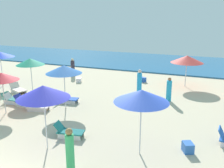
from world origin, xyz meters
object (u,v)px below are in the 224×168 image
at_px(umbrella_4, 141,96).
at_px(cooler_box_0, 143,80).
at_px(lounge_chair_3_0, 12,99).
at_px(beachgoer_0, 139,82).
at_px(umbrella_0, 2,77).
at_px(umbrella_8, 187,59).
at_px(beachgoer_2, 169,90).
at_px(umbrella_7, 64,69).
at_px(lounge_chair_0_1, 14,100).
at_px(umbrella_3, 30,62).
at_px(beachgoer_3, 70,152).
at_px(lounge_chair_0_0, 25,102).
at_px(cooler_box_2, 188,147).
at_px(umbrella_1, 0,54).
at_px(umbrella_5, 43,92).
at_px(beachgoer_6, 73,68).
at_px(lounge_chair_5_0, 69,132).
at_px(lounge_chair_3_1, 18,89).
at_px(lounge_chair_7_1, 66,99).
at_px(lounge_chair_7_0, 36,106).

bearing_deg(umbrella_4, cooler_box_0, 104.55).
height_order(lounge_chair_3_0, beachgoer_0, beachgoer_0).
xyz_separation_m(umbrella_0, umbrella_8, (8.80, 9.37, 0.03)).
bearing_deg(beachgoer_2, umbrella_7, -4.92).
relative_size(lounge_chair_0_1, beachgoer_2, 0.85).
relative_size(umbrella_3, beachgoer_3, 1.53).
xyz_separation_m(lounge_chair_0_0, cooler_box_2, (9.63, -1.75, -0.07)).
bearing_deg(beachgoer_0, umbrella_1, -178.15).
height_order(umbrella_5, cooler_box_2, umbrella_5).
bearing_deg(umbrella_0, umbrella_8, 46.82).
bearing_deg(umbrella_3, beachgoer_6, 94.64).
height_order(lounge_chair_5_0, beachgoer_3, beachgoer_3).
relative_size(umbrella_1, beachgoer_3, 1.56).
distance_m(umbrella_0, lounge_chair_3_1, 4.26).
xyz_separation_m(beachgoer_0, beachgoer_6, (-7.01, 2.81, -0.06)).
height_order(lounge_chair_0_0, umbrella_1, umbrella_1).
height_order(umbrella_4, lounge_chair_5_0, umbrella_4).
bearing_deg(umbrella_4, umbrella_3, 153.61).
bearing_deg(lounge_chair_0_0, lounge_chair_3_1, 50.70).
bearing_deg(lounge_chair_7_1, umbrella_7, -157.33).
relative_size(umbrella_1, lounge_chair_7_0, 1.76).
xyz_separation_m(lounge_chair_5_0, lounge_chair_7_0, (-3.48, 2.13, -0.02)).
relative_size(umbrella_7, lounge_chair_7_1, 1.66).
xyz_separation_m(lounge_chair_0_1, lounge_chair_7_0, (2.00, -0.40, 0.01)).
distance_m(cooler_box_0, cooler_box_2, 10.98).
relative_size(umbrella_3, lounge_chair_7_1, 1.68).
relative_size(lounge_chair_3_0, cooler_box_2, 2.81).
relative_size(beachgoer_2, cooler_box_2, 3.31).
height_order(umbrella_4, umbrella_7, umbrella_4).
bearing_deg(cooler_box_0, umbrella_0, -92.38).
height_order(lounge_chair_3_1, umbrella_5, umbrella_5).
distance_m(umbrella_8, beachgoer_2, 4.23).
bearing_deg(umbrella_0, umbrella_4, -9.35).
bearing_deg(lounge_chair_0_0, umbrella_7, -73.66).
bearing_deg(umbrella_4, cooler_box_2, 25.55).
relative_size(lounge_chair_0_0, lounge_chair_3_0, 1.08).
relative_size(umbrella_0, lounge_chair_3_1, 1.47).
relative_size(lounge_chair_0_0, umbrella_8, 0.59).
bearing_deg(lounge_chair_0_0, umbrella_1, 57.98).
height_order(umbrella_0, umbrella_7, umbrella_7).
bearing_deg(lounge_chair_0_0, umbrella_3, 26.62).
relative_size(lounge_chair_0_1, beachgoer_6, 0.81).
xyz_separation_m(umbrella_1, beachgoer_0, (10.55, 1.88, -1.61)).
bearing_deg(cooler_box_0, beachgoer_0, -51.93).
relative_size(lounge_chair_3_0, beachgoer_3, 0.78).
relative_size(lounge_chair_0_1, lounge_chair_3_0, 1.00).
xyz_separation_m(lounge_chair_7_1, beachgoer_6, (-3.23, 6.36, 0.50)).
height_order(beachgoer_2, cooler_box_2, beachgoer_2).
bearing_deg(beachgoer_6, beachgoer_0, 164.59).
relative_size(umbrella_4, umbrella_5, 0.99).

